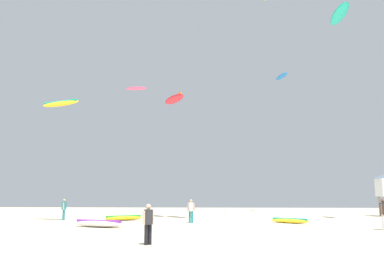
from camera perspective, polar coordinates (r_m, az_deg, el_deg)
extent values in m
cylinder|color=black|center=(17.45, -5.79, -14.50)|extent=(0.15, 0.15, 0.80)
cylinder|color=black|center=(17.35, -6.30, -14.52)|extent=(0.15, 0.15, 0.80)
cylinder|color=#2D2D33|center=(17.35, -6.00, -12.21)|extent=(0.37, 0.37, 0.60)
cylinder|color=beige|center=(17.48, -5.42, -12.28)|extent=(0.11, 0.11, 0.55)
cylinder|color=beige|center=(17.23, -6.60, -12.30)|extent=(0.11, 0.11, 0.55)
sphere|color=beige|center=(17.34, -5.98, -10.85)|extent=(0.22, 0.22, 0.22)
cylinder|color=teal|center=(36.10, -17.14, -11.49)|extent=(0.16, 0.16, 0.84)
cylinder|color=teal|center=(35.91, -17.20, -11.50)|extent=(0.16, 0.16, 0.84)
cylinder|color=teal|center=(35.98, -17.11, -10.33)|extent=(0.39, 0.39, 0.63)
cylinder|color=tan|center=(36.20, -17.04, -10.37)|extent=(0.11, 0.11, 0.58)
cylinder|color=tan|center=(35.76, -17.18, -10.37)|extent=(0.11, 0.11, 0.58)
sphere|color=tan|center=(35.97, -17.08, -9.64)|extent=(0.23, 0.23, 0.23)
cylinder|color=silver|center=(26.90, 24.75, -11.83)|extent=(0.17, 0.17, 0.89)
cylinder|color=#2D2D33|center=(26.96, 24.73, -10.17)|extent=(0.41, 0.41, 0.66)
cylinder|color=brown|center=(26.75, 24.49, -10.26)|extent=(0.12, 0.12, 0.61)
sphere|color=brown|center=(26.95, 24.67, -9.20)|extent=(0.24, 0.24, 0.24)
cylinder|color=teal|center=(31.16, -0.31, -12.29)|extent=(0.16, 0.16, 0.84)
cylinder|color=teal|center=(31.10, 0.03, -12.29)|extent=(0.16, 0.16, 0.84)
cylinder|color=silver|center=(31.10, -0.14, -10.94)|extent=(0.38, 0.38, 0.63)
cylinder|color=tan|center=(31.17, -0.54, -10.98)|extent=(0.11, 0.11, 0.58)
cylinder|color=tan|center=(31.04, 0.27, -10.99)|extent=(0.11, 0.11, 0.58)
sphere|color=tan|center=(31.09, -0.14, -10.14)|extent=(0.23, 0.23, 0.23)
ellipsoid|color=white|center=(27.51, -12.69, -12.87)|extent=(3.91, 2.50, 0.43)
cylinder|color=purple|center=(27.50, -12.67, -12.52)|extent=(3.27, 1.55, 0.17)
ellipsoid|color=yellow|center=(34.52, -9.33, -12.28)|extent=(3.16, 3.03, 0.42)
cylinder|color=green|center=(34.51, -9.32, -12.03)|extent=(2.40, 2.24, 0.15)
ellipsoid|color=yellow|center=(31.61, 13.23, -12.46)|extent=(2.90, 2.67, 0.36)
cylinder|color=#19B29E|center=(31.60, 13.22, -12.21)|extent=(2.23, 1.95, 0.14)
cylinder|color=#8C704C|center=(45.22, 24.31, -9.92)|extent=(0.14, 0.14, 1.90)
ellipsoid|color=blue|center=(52.88, 12.17, 6.73)|extent=(1.53, 3.28, 0.42)
ellipsoid|color=yellow|center=(34.84, -17.58, 3.02)|extent=(3.72, 2.23, 0.84)
cylinder|color=#19B29E|center=(34.87, -17.57, 3.28)|extent=(3.14, 1.30, 0.16)
ellipsoid|color=red|center=(38.76, -2.46, 3.74)|extent=(2.77, 4.17, 0.49)
cylinder|color=orange|center=(38.80, -2.46, 4.00)|extent=(1.73, 3.46, 0.18)
ellipsoid|color=#19B29E|center=(31.01, 19.54, 14.29)|extent=(1.31, 3.69, 0.58)
ellipsoid|color=#E5598C|center=(52.19, -7.65, 5.19)|extent=(2.70, 0.90, 0.48)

